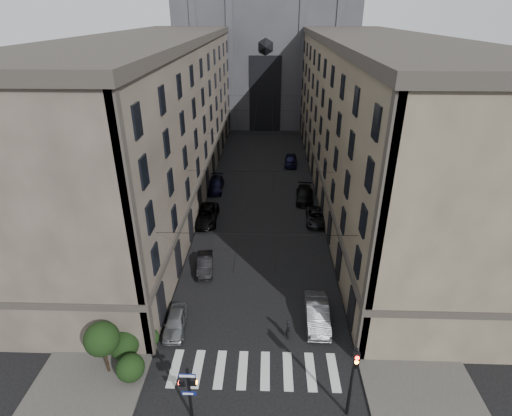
# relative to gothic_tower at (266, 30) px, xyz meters

# --- Properties ---
(sidewalk_left) EXTENTS (7.00, 80.00, 0.15)m
(sidewalk_left) POSITION_rel_gothic_tower_xyz_m (-10.50, -38.96, -17.72)
(sidewalk_left) COLOR #383533
(sidewalk_left) RESTS_ON ground
(sidewalk_right) EXTENTS (7.00, 80.00, 0.15)m
(sidewalk_right) POSITION_rel_gothic_tower_xyz_m (10.50, -38.96, -17.72)
(sidewalk_right) COLOR #383533
(sidewalk_right) RESTS_ON ground
(zebra_crossing) EXTENTS (11.00, 3.20, 0.01)m
(zebra_crossing) POSITION_rel_gothic_tower_xyz_m (0.00, -69.96, -17.79)
(zebra_crossing) COLOR beige
(zebra_crossing) RESTS_ON ground
(building_left) EXTENTS (13.60, 60.60, 18.85)m
(building_left) POSITION_rel_gothic_tower_xyz_m (-13.44, -38.96, -8.45)
(building_left) COLOR #443D34
(building_left) RESTS_ON ground
(building_right) EXTENTS (13.60, 60.60, 18.85)m
(building_right) POSITION_rel_gothic_tower_xyz_m (13.44, -38.96, -8.45)
(building_right) COLOR brown
(building_right) RESTS_ON ground
(gothic_tower) EXTENTS (35.00, 23.00, 58.00)m
(gothic_tower) POSITION_rel_gothic_tower_xyz_m (0.00, 0.00, 0.00)
(gothic_tower) COLOR #2D2D33
(gothic_tower) RESTS_ON ground
(pedestrian_signal_left) EXTENTS (1.02, 0.38, 4.00)m
(pedestrian_signal_left) POSITION_rel_gothic_tower_xyz_m (-3.51, -73.46, -15.48)
(pedestrian_signal_left) COLOR black
(pedestrian_signal_left) RESTS_ON ground
(traffic_light_right) EXTENTS (0.34, 0.50, 5.20)m
(traffic_light_right) POSITION_rel_gothic_tower_xyz_m (5.60, -73.04, -14.51)
(traffic_light_right) COLOR black
(traffic_light_right) RESTS_ON ground
(shrub_cluster) EXTENTS (3.90, 4.40, 3.90)m
(shrub_cluster) POSITION_rel_gothic_tower_xyz_m (-8.72, -69.95, -16.00)
(shrub_cluster) COLOR black
(shrub_cluster) RESTS_ON sidewalk_left
(tram_wires) EXTENTS (14.00, 60.00, 0.43)m
(tram_wires) POSITION_rel_gothic_tower_xyz_m (0.00, -39.33, -10.55)
(tram_wires) COLOR black
(tram_wires) RESTS_ON ground
(car_left_near) EXTENTS (1.74, 3.95, 1.32)m
(car_left_near) POSITION_rel_gothic_tower_xyz_m (-5.95, -66.33, -17.14)
(car_left_near) COLOR gray
(car_left_near) RESTS_ON ground
(car_left_midnear) EXTENTS (1.86, 4.13, 1.32)m
(car_left_midnear) POSITION_rel_gothic_tower_xyz_m (-4.87, -58.77, -17.14)
(car_left_midnear) COLOR black
(car_left_midnear) RESTS_ON ground
(car_left_midfar) EXTENTS (2.76, 5.81, 1.60)m
(car_left_midfar) POSITION_rel_gothic_tower_xyz_m (-6.20, -49.37, -17.00)
(car_left_midfar) COLOR black
(car_left_midfar) RESTS_ON ground
(car_left_far) EXTENTS (2.16, 5.17, 1.49)m
(car_left_far) POSITION_rel_gothic_tower_xyz_m (-6.20, -40.51, -17.05)
(car_left_far) COLOR black
(car_left_far) RESTS_ON ground
(car_right_near) EXTENTS (1.75, 4.87, 1.60)m
(car_right_near) POSITION_rel_gothic_tower_xyz_m (4.62, -65.26, -17.00)
(car_right_near) COLOR gray
(car_right_near) RESTS_ON ground
(car_right_midnear) EXTENTS (2.44, 4.82, 1.31)m
(car_right_midnear) POSITION_rel_gothic_tower_xyz_m (6.20, -49.09, -17.14)
(car_right_midnear) COLOR black
(car_right_midnear) RESTS_ON ground
(car_right_midfar) EXTENTS (2.51, 5.30, 1.49)m
(car_right_midfar) POSITION_rel_gothic_tower_xyz_m (5.36, -43.33, -17.05)
(car_right_midfar) COLOR black
(car_right_midfar) RESTS_ON ground
(car_right_far) EXTENTS (2.18, 4.68, 1.55)m
(car_right_far) POSITION_rel_gothic_tower_xyz_m (4.20, -30.66, -17.02)
(car_right_far) COLOR black
(car_right_far) RESTS_ON ground
(pedestrian) EXTENTS (0.47, 0.65, 1.64)m
(pedestrian) POSITION_rel_gothic_tower_xyz_m (2.37, -66.96, -16.98)
(pedestrian) COLOR black
(pedestrian) RESTS_ON ground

